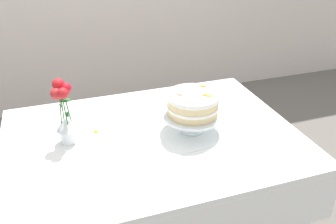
{
  "coord_description": "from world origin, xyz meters",
  "views": [
    {
      "loc": [
        -0.38,
        -1.39,
        1.66
      ],
      "look_at": [
        0.08,
        -0.01,
        0.86
      ],
      "focal_mm": 37.8,
      "sensor_mm": 36.0,
      "label": 1
    }
  ],
  "objects_px": {
    "flower_vase": "(64,115)",
    "layer_cake": "(193,104)",
    "dining_table": "(154,154)",
    "cake_stand": "(192,117)"
  },
  "relations": [
    {
      "from": "flower_vase",
      "to": "layer_cake",
      "type": "bearing_deg",
      "value": -9.36
    },
    {
      "from": "layer_cake",
      "to": "flower_vase",
      "type": "distance_m",
      "value": 0.59
    },
    {
      "from": "flower_vase",
      "to": "dining_table",
      "type": "bearing_deg",
      "value": -13.8
    },
    {
      "from": "layer_cake",
      "to": "flower_vase",
      "type": "height_order",
      "value": "flower_vase"
    },
    {
      "from": "cake_stand",
      "to": "flower_vase",
      "type": "height_order",
      "value": "flower_vase"
    },
    {
      "from": "cake_stand",
      "to": "dining_table",
      "type": "bearing_deg",
      "value": 179.73
    },
    {
      "from": "layer_cake",
      "to": "cake_stand",
      "type": "bearing_deg",
      "value": -179.27
    },
    {
      "from": "dining_table",
      "to": "cake_stand",
      "type": "xyz_separation_m",
      "value": [
        0.2,
        -0.0,
        0.17
      ]
    },
    {
      "from": "dining_table",
      "to": "layer_cake",
      "type": "height_order",
      "value": "layer_cake"
    },
    {
      "from": "dining_table",
      "to": "cake_stand",
      "type": "relative_size",
      "value": 4.83
    }
  ]
}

